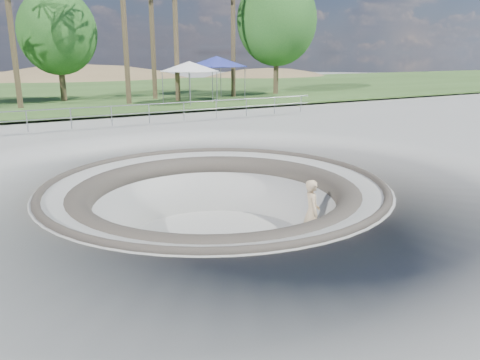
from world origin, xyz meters
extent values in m
plane|color=#A1A19C|center=(0.00, 0.00, 0.00)|extent=(180.00, 180.00, 0.00)
torus|color=#A1A19C|center=(0.00, 0.00, -2.00)|extent=(14.00, 14.00, 4.00)
cylinder|color=#A1A19C|center=(0.00, 0.00, -1.95)|extent=(6.60, 6.60, 0.10)
torus|color=#464038|center=(0.00, 0.00, -0.02)|extent=(10.24, 10.24, 0.24)
torus|color=#464038|center=(0.00, 0.00, -0.45)|extent=(8.91, 8.91, 0.81)
cube|color=#365622|center=(0.00, 34.00, 0.22)|extent=(180.00, 36.00, 0.12)
ellipsoid|color=olive|center=(8.00, 60.00, -7.87)|extent=(61.60, 44.00, 28.60)
ellipsoid|color=olive|center=(35.00, 52.00, -5.36)|extent=(42.00, 30.00, 19.50)
cylinder|color=gray|center=(0.00, 12.00, 1.17)|extent=(25.00, 0.05, 0.05)
cylinder|color=gray|center=(0.00, 12.00, 0.72)|extent=(25.00, 0.05, 0.05)
cube|color=#93633A|center=(2.39, -1.67, -1.82)|extent=(0.90, 0.45, 0.02)
cylinder|color=silver|center=(2.39, -1.67, -1.86)|extent=(0.08, 0.18, 0.04)
cylinder|color=silver|center=(2.39, -1.67, -1.86)|extent=(0.08, 0.18, 0.04)
cylinder|color=silver|center=(2.39, -1.67, -1.87)|extent=(0.07, 0.05, 0.07)
cylinder|color=silver|center=(2.39, -1.67, -1.87)|extent=(0.07, 0.05, 0.07)
cylinder|color=silver|center=(2.39, -1.67, -1.87)|extent=(0.07, 0.05, 0.07)
cylinder|color=silver|center=(2.39, -1.67, -1.87)|extent=(0.07, 0.05, 0.07)
imported|color=#D3B488|center=(2.39, -1.67, -0.81)|extent=(0.74, 0.87, 2.01)
cylinder|color=gray|center=(6.25, 18.15, 1.36)|extent=(0.06, 0.06, 2.16)
cylinder|color=gray|center=(9.01, 18.15, 1.36)|extent=(0.06, 0.06, 2.16)
cylinder|color=gray|center=(6.25, 20.91, 1.36)|extent=(0.06, 0.06, 2.16)
cylinder|color=gray|center=(9.01, 20.91, 1.36)|extent=(0.06, 0.06, 2.16)
cube|color=white|center=(7.63, 19.53, 2.54)|extent=(3.84, 3.84, 0.08)
cone|color=white|center=(7.63, 19.53, 2.89)|extent=(5.41, 5.41, 0.69)
cylinder|color=gray|center=(8.88, 19.23, 1.49)|extent=(0.06, 0.06, 2.41)
cylinder|color=gray|center=(11.96, 19.23, 1.49)|extent=(0.06, 0.06, 2.41)
cylinder|color=gray|center=(8.88, 22.31, 1.49)|extent=(0.06, 0.06, 2.41)
cylinder|color=gray|center=(11.96, 22.31, 1.49)|extent=(0.06, 0.06, 2.41)
cube|color=#2A3498|center=(10.42, 20.77, 2.80)|extent=(3.81, 3.81, 0.08)
cone|color=#2A3498|center=(10.42, 20.77, 3.19)|extent=(6.41, 6.41, 0.77)
cylinder|color=brown|center=(-3.46, 22.08, 4.62)|extent=(0.36, 0.36, 8.90)
cylinder|color=brown|center=(3.59, 21.23, 5.37)|extent=(0.36, 0.36, 10.40)
cylinder|color=brown|center=(6.49, 23.88, 4.91)|extent=(0.36, 0.36, 9.48)
cylinder|color=brown|center=(7.45, 21.46, 5.90)|extent=(0.36, 0.36, 11.46)
cylinder|color=brown|center=(12.80, 22.50, 5.51)|extent=(0.36, 0.36, 10.68)
cylinder|color=brown|center=(-0.10, 25.85, 2.55)|extent=(0.44, 0.44, 4.75)
ellipsoid|color=#1F571D|center=(-0.10, 25.85, 5.26)|extent=(5.68, 5.16, 6.19)
cylinder|color=brown|center=(17.48, 23.21, 3.12)|extent=(0.44, 0.44, 5.91)
ellipsoid|color=#1F571D|center=(17.48, 23.21, 6.50)|extent=(7.06, 6.42, 7.70)
camera|label=1|loc=(-5.95, -12.19, 3.81)|focal=35.00mm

